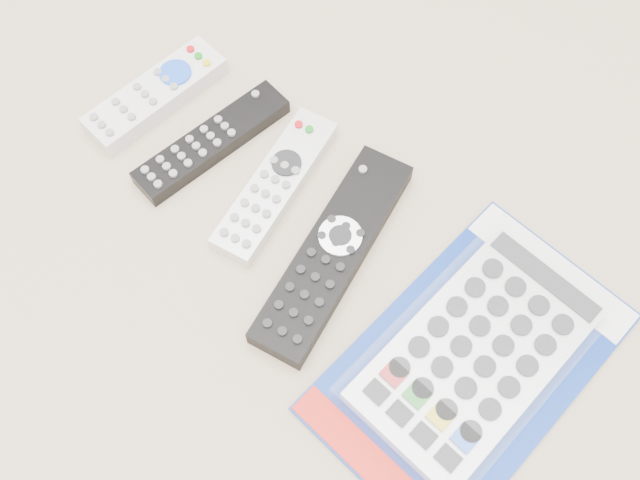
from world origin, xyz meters
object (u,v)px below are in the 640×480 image
Objects in this scene: remote_slim_black at (211,142)px; jumbo_remote_packaged at (476,353)px; remote_small_grey at (155,95)px; remote_large_black at (333,252)px; remote_silver_dvd at (275,185)px.

remote_slim_black is 0.59× the size of jumbo_remote_packaged.
remote_small_grey reaches higher than remote_slim_black.
remote_small_grey is at bearing -178.49° from jumbo_remote_packaged.
remote_silver_dvd is at bearing 156.10° from remote_large_black.
remote_silver_dvd is 0.27m from jumbo_remote_packaged.
remote_large_black is at bearing -23.85° from remote_silver_dvd.
jumbo_remote_packaged is (0.35, -0.03, 0.01)m from remote_slim_black.
remote_small_grey is 0.55× the size of jumbo_remote_packaged.
jumbo_remote_packaged is (0.44, -0.04, 0.01)m from remote_small_grey.
jumbo_remote_packaged is at bearing -9.96° from remote_large_black.
remote_small_grey is at bearing 168.86° from remote_silver_dvd.
remote_silver_dvd is at bearing 179.92° from jumbo_remote_packaged.
remote_silver_dvd is (0.09, -0.00, 0.00)m from remote_slim_black.
remote_small_grey reaches higher than remote_silver_dvd.
remote_small_grey and remote_large_black have the same top height.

